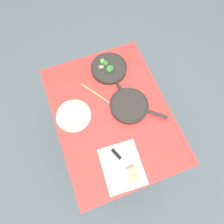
{
  "coord_description": "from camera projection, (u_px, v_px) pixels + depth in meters",
  "views": [
    {
      "loc": [
        0.51,
        -0.2,
        2.14
      ],
      "look_at": [
        0.0,
        0.0,
        0.78
      ],
      "focal_mm": 32.0,
      "sensor_mm": 36.0,
      "label": 1
    }
  ],
  "objects": [
    {
      "name": "ground_plane",
      "position": [
        112.0,
        139.0,
        2.19
      ],
      "size": [
        14.0,
        14.0,
        0.0
      ],
      "primitive_type": "plane",
      "color": "#424C51"
    },
    {
      "name": "dining_table_red",
      "position": [
        112.0,
        117.0,
        1.57
      ],
      "size": [
        1.12,
        0.84,
        0.76
      ],
      "color": "#B72D28",
      "rests_on": "ground_plane"
    },
    {
      "name": "skillet_broccoli",
      "position": [
        109.0,
        68.0,
        1.6
      ],
      "size": [
        0.41,
        0.29,
        0.08
      ],
      "rotation": [
        0.0,
        0.0,
        0.08
      ],
      "color": "black",
      "rests_on": "dining_table_red"
    },
    {
      "name": "skillet_eggs",
      "position": [
        129.0,
        105.0,
        1.48
      ],
      "size": [
        0.34,
        0.37,
        0.05
      ],
      "rotation": [
        0.0,
        0.0,
        0.85
      ],
      "color": "black",
      "rests_on": "dining_table_red"
    },
    {
      "name": "wooden_spoon",
      "position": [
        108.0,
        102.0,
        1.51
      ],
      "size": [
        0.36,
        0.25,
        0.02
      ],
      "rotation": [
        0.0,
        0.0,
        0.58
      ],
      "color": "#A87A4C",
      "rests_on": "dining_table_red"
    },
    {
      "name": "parchment_sheet",
      "position": [
        122.0,
        166.0,
        1.34
      ],
      "size": [
        0.33,
        0.28,
        0.0
      ],
      "color": "beige",
      "rests_on": "dining_table_red"
    },
    {
      "name": "grater_knife",
      "position": [
        122.0,
        161.0,
        1.35
      ],
      "size": [
        0.28,
        0.13,
        0.02
      ],
      "rotation": [
        0.0,
        0.0,
        0.38
      ],
      "color": "silver",
      "rests_on": "dining_table_red"
    },
    {
      "name": "cheese_block",
      "position": [
        133.0,
        175.0,
        1.3
      ],
      "size": [
        0.09,
        0.06,
        0.05
      ],
      "color": "#E0C15B",
      "rests_on": "dining_table_red"
    },
    {
      "name": "dinner_plate_stack",
      "position": [
        73.0,
        115.0,
        1.47
      ],
      "size": [
        0.26,
        0.26,
        0.03
      ],
      "color": "silver",
      "rests_on": "dining_table_red"
    }
  ]
}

